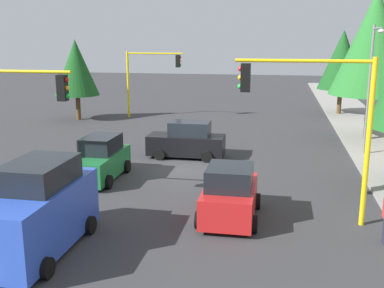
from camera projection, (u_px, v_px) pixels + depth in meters
ground_plane at (185, 167)px, 23.19m from camera, size 120.00×120.00×0.00m
sidewalk_kerb at (384, 152)px, 26.08m from camera, size 80.00×4.00×0.15m
traffic_signal_near_left at (315, 107)px, 15.50m from camera, size 0.36×4.59×5.75m
traffic_signal_far_right at (150, 71)px, 36.76m from camera, size 0.36×4.59×5.28m
traffic_signal_near_right at (8, 108)px, 17.61m from camera, size 0.36×4.59×5.27m
street_lamp_curbside at (371, 77)px, 24.02m from camera, size 2.15×0.28×7.00m
tree_roadside_far at (342, 60)px, 37.69m from camera, size 3.83×3.83×6.98m
tree_opposite_side at (76, 68)px, 35.74m from camera, size 3.43×3.43×6.23m
tree_roadside_mid at (374, 43)px, 27.70m from camera, size 5.00×5.00×9.18m
delivery_van_blue at (38, 211)px, 13.86m from camera, size 4.80×2.22×2.77m
car_black at (187, 141)px, 24.95m from camera, size 1.94×4.11×1.98m
car_red at (230, 195)px, 16.45m from camera, size 3.60×2.09×1.98m
car_green at (100, 160)px, 21.13m from camera, size 4.03×1.92×1.98m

